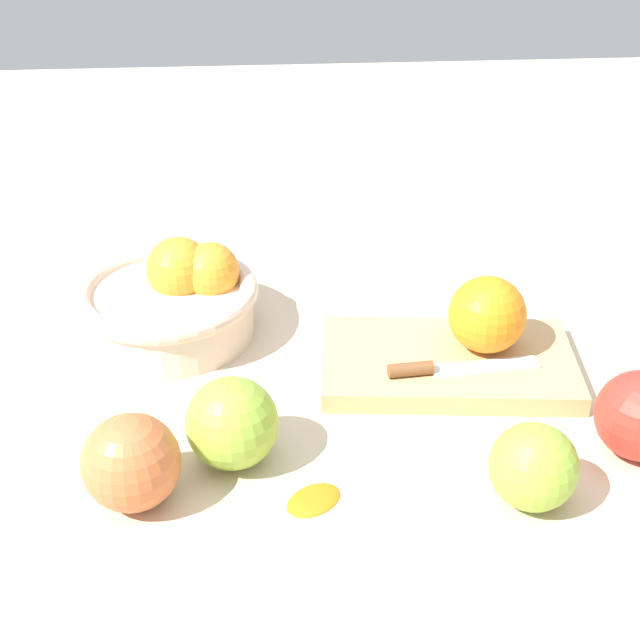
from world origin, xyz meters
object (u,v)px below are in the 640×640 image
object	(u,v)px
apple_front_left_2	(232,423)
bowl	(172,299)
orange_on_board	(487,315)
knife	(443,368)
apple_front_left	(131,462)
apple_front_right_2	(534,467)
cutting_board	(448,364)

from	to	relation	value
apple_front_left_2	bowl	bearing A→B (deg)	106.75
orange_on_board	knife	world-z (taller)	orange_on_board
knife	orange_on_board	bearing A→B (deg)	38.83
knife	apple_front_left	size ratio (longest dim) A/B	1.87
orange_on_board	apple_front_left	world-z (taller)	orange_on_board
orange_on_board	apple_front_right_2	distance (m)	0.21
orange_on_board	apple_front_right_2	size ratio (longest dim) A/B	1.06
cutting_board	apple_front_right_2	distance (m)	0.20
bowl	orange_on_board	size ratio (longest dim) A/B	2.52
cutting_board	apple_front_left	world-z (taller)	apple_front_left
cutting_board	apple_front_right_2	xyz separation A→B (m)	(0.03, -0.20, 0.03)
orange_on_board	apple_front_right_2	xyz separation A→B (m)	(-0.01, -0.21, -0.02)
knife	apple_front_right_2	distance (m)	0.17
cutting_board	bowl	bearing A→B (deg)	160.33
bowl	apple_front_right_2	size ratio (longest dim) A/B	2.67
orange_on_board	apple_front_left	xyz separation A→B (m)	(-0.34, -0.18, -0.02)
bowl	cutting_board	distance (m)	0.31
bowl	knife	xyz separation A→B (m)	(0.28, -0.13, -0.01)
bowl	apple_front_right_2	bearing A→B (deg)	-43.08
orange_on_board	apple_front_left	size ratio (longest dim) A/B	0.96
apple_front_right_2	apple_front_left	size ratio (longest dim) A/B	0.90
bowl	orange_on_board	bearing A→B (deg)	-15.62
orange_on_board	knife	xyz separation A→B (m)	(-0.05, -0.04, -0.04)
apple_front_left	apple_front_left_2	distance (m)	0.10
cutting_board	orange_on_board	bearing A→B (deg)	16.23
knife	cutting_board	bearing A→B (deg)	67.98
apple_front_left	apple_front_left_2	size ratio (longest dim) A/B	1.00
knife	apple_front_left	distance (m)	0.32
bowl	knife	distance (m)	0.31
bowl	apple_front_right_2	world-z (taller)	bowl
orange_on_board	apple_front_left	bearing A→B (deg)	-152.09
apple_front_right_2	bowl	bearing A→B (deg)	136.92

